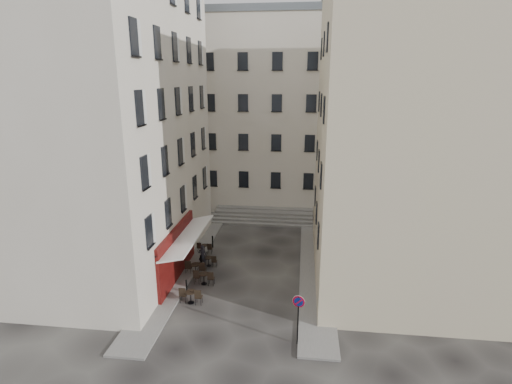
# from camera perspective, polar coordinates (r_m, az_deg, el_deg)

# --- Properties ---
(ground) EXTENTS (90.00, 90.00, 0.00)m
(ground) POSITION_cam_1_polar(r_m,az_deg,el_deg) (25.42, -1.94, -13.72)
(ground) COLOR black
(ground) RESTS_ON ground
(sidewalk_left) EXTENTS (2.00, 22.00, 0.12)m
(sidewalk_left) POSITION_cam_1_polar(r_m,az_deg,el_deg) (29.78, -9.45, -9.15)
(sidewalk_left) COLOR slate
(sidewalk_left) RESTS_ON ground
(sidewalk_right) EXTENTS (2.00, 18.00, 0.12)m
(sidewalk_right) POSITION_cam_1_polar(r_m,az_deg,el_deg) (27.82, 8.40, -10.99)
(sidewalk_right) COLOR slate
(sidewalk_right) RESTS_ON ground
(building_left) EXTENTS (12.20, 16.20, 20.60)m
(building_left) POSITION_cam_1_polar(r_m,az_deg,el_deg) (28.59, -22.80, 10.17)
(building_left) COLOR beige
(building_left) RESTS_ON ground
(building_right) EXTENTS (12.20, 14.20, 18.60)m
(building_right) POSITION_cam_1_polar(r_m,az_deg,el_deg) (26.49, 22.41, 7.66)
(building_right) COLOR beige
(building_right) RESTS_ON ground
(building_back) EXTENTS (18.20, 10.20, 18.60)m
(building_back) POSITION_cam_1_polar(r_m,az_deg,el_deg) (41.21, 0.64, 11.36)
(building_back) COLOR beige
(building_back) RESTS_ON ground
(cafe_storefront) EXTENTS (1.74, 7.30, 3.50)m
(cafe_storefront) POSITION_cam_1_polar(r_m,az_deg,el_deg) (26.38, -11.05, -8.30)
(cafe_storefront) COLOR #420909
(cafe_storefront) RESTS_ON ground
(stone_steps) EXTENTS (9.00, 3.15, 0.80)m
(stone_steps) POSITION_cam_1_polar(r_m,az_deg,el_deg) (36.66, 1.05, -3.49)
(stone_steps) COLOR #63615E
(stone_steps) RESTS_ON ground
(bollard_near) EXTENTS (0.12, 0.12, 0.98)m
(bollard_near) POSITION_cam_1_polar(r_m,az_deg,el_deg) (24.98, -9.91, -13.16)
(bollard_near) COLOR black
(bollard_near) RESTS_ON ground
(bollard_mid) EXTENTS (0.12, 0.12, 0.98)m
(bollard_mid) POSITION_cam_1_polar(r_m,az_deg,el_deg) (27.96, -7.85, -9.75)
(bollard_mid) COLOR black
(bollard_mid) RESTS_ON ground
(bollard_far) EXTENTS (0.12, 0.12, 0.98)m
(bollard_far) POSITION_cam_1_polar(r_m,az_deg,el_deg) (31.06, -6.23, -7.00)
(bollard_far) COLOR black
(bollard_far) RESTS_ON ground
(no_parking_sign) EXTENTS (0.59, 0.18, 2.64)m
(no_parking_sign) POSITION_cam_1_polar(r_m,az_deg,el_deg) (20.02, 6.07, -16.46)
(no_parking_sign) COLOR black
(no_parking_sign) RESTS_ON ground
(bistro_table_a) EXTENTS (1.34, 0.63, 0.94)m
(bistro_table_a) POSITION_cam_1_polar(r_m,az_deg,el_deg) (24.09, -9.28, -14.42)
(bistro_table_a) COLOR black
(bistro_table_a) RESTS_ON ground
(bistro_table_b) EXTENTS (1.33, 0.63, 0.94)m
(bistro_table_b) POSITION_cam_1_polar(r_m,az_deg,el_deg) (25.93, -7.43, -12.01)
(bistro_table_b) COLOR black
(bistro_table_b) RESTS_ON ground
(bistro_table_c) EXTENTS (1.40, 0.66, 0.99)m
(bistro_table_c) POSITION_cam_1_polar(r_m,az_deg,el_deg) (27.11, -8.60, -10.70)
(bistro_table_c) COLOR black
(bistro_table_c) RESTS_ON ground
(bistro_table_d) EXTENTS (1.18, 0.55, 0.83)m
(bistro_table_d) POSITION_cam_1_polar(r_m,az_deg,el_deg) (28.22, -6.77, -9.70)
(bistro_table_d) COLOR black
(bistro_table_d) RESTS_ON ground
(bistro_table_e) EXTENTS (1.15, 0.54, 0.81)m
(bistro_table_e) POSITION_cam_1_polar(r_m,az_deg,el_deg) (30.23, -7.33, -7.93)
(bistro_table_e) COLOR black
(bistro_table_e) RESTS_ON ground
(pedestrian) EXTENTS (0.59, 0.39, 1.61)m
(pedestrian) POSITION_cam_1_polar(r_m,az_deg,el_deg) (28.05, -7.65, -9.03)
(pedestrian) COLOR black
(pedestrian) RESTS_ON ground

